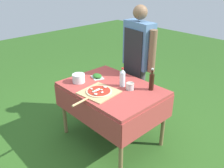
{
  "coord_description": "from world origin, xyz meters",
  "views": [
    {
      "loc": [
        1.84,
        -1.73,
        1.99
      ],
      "look_at": [
        0.0,
        0.0,
        0.79
      ],
      "focal_mm": 38.0,
      "sensor_mm": 36.0,
      "label": 1
    }
  ],
  "objects_px": {
    "herb_container": "(97,76)",
    "sauce_jar": "(130,87)",
    "water_bottle": "(122,78)",
    "mixing_tub": "(79,78)",
    "person_cook": "(138,56)",
    "oil_bottle": "(152,81)",
    "pizza_on_peel": "(98,92)",
    "prep_table": "(112,94)"
  },
  "relations": [
    {
      "from": "pizza_on_peel",
      "to": "oil_bottle",
      "type": "relative_size",
      "value": 2.3
    },
    {
      "from": "herb_container",
      "to": "sauce_jar",
      "type": "bearing_deg",
      "value": 6.55
    },
    {
      "from": "person_cook",
      "to": "mixing_tub",
      "type": "xyz_separation_m",
      "value": [
        -0.24,
        -0.82,
        -0.15
      ]
    },
    {
      "from": "person_cook",
      "to": "sauce_jar",
      "type": "distance_m",
      "value": 0.63
    },
    {
      "from": "oil_bottle",
      "to": "person_cook",
      "type": "bearing_deg",
      "value": 146.26
    },
    {
      "from": "person_cook",
      "to": "herb_container",
      "type": "relative_size",
      "value": 7.95
    },
    {
      "from": "person_cook",
      "to": "water_bottle",
      "type": "xyz_separation_m",
      "value": [
        0.21,
        -0.51,
        -0.1
      ]
    },
    {
      "from": "person_cook",
      "to": "pizza_on_peel",
      "type": "xyz_separation_m",
      "value": [
        0.15,
        -0.84,
        -0.19
      ]
    },
    {
      "from": "person_cook",
      "to": "oil_bottle",
      "type": "distance_m",
      "value": 0.62
    },
    {
      "from": "oil_bottle",
      "to": "pizza_on_peel",
      "type": "bearing_deg",
      "value": -125.07
    },
    {
      "from": "water_bottle",
      "to": "mixing_tub",
      "type": "distance_m",
      "value": 0.55
    },
    {
      "from": "sauce_jar",
      "to": "pizza_on_peel",
      "type": "bearing_deg",
      "value": -118.7
    },
    {
      "from": "prep_table",
      "to": "pizza_on_peel",
      "type": "relative_size",
      "value": 1.95
    },
    {
      "from": "prep_table",
      "to": "mixing_tub",
      "type": "relative_size",
      "value": 7.65
    },
    {
      "from": "prep_table",
      "to": "oil_bottle",
      "type": "height_order",
      "value": "oil_bottle"
    },
    {
      "from": "pizza_on_peel",
      "to": "water_bottle",
      "type": "distance_m",
      "value": 0.34
    },
    {
      "from": "person_cook",
      "to": "water_bottle",
      "type": "height_order",
      "value": "person_cook"
    },
    {
      "from": "prep_table",
      "to": "oil_bottle",
      "type": "xyz_separation_m",
      "value": [
        0.36,
        0.28,
        0.2
      ]
    },
    {
      "from": "pizza_on_peel",
      "to": "water_bottle",
      "type": "relative_size",
      "value": 2.58
    },
    {
      "from": "water_bottle",
      "to": "sauce_jar",
      "type": "relative_size",
      "value": 2.47
    },
    {
      "from": "prep_table",
      "to": "sauce_jar",
      "type": "bearing_deg",
      "value": 29.97
    },
    {
      "from": "oil_bottle",
      "to": "sauce_jar",
      "type": "xyz_separation_m",
      "value": [
        -0.17,
        -0.17,
        -0.07
      ]
    },
    {
      "from": "herb_container",
      "to": "sauce_jar",
      "type": "height_order",
      "value": "sauce_jar"
    },
    {
      "from": "prep_table",
      "to": "herb_container",
      "type": "relative_size",
      "value": 5.8
    },
    {
      "from": "herb_container",
      "to": "pizza_on_peel",
      "type": "bearing_deg",
      "value": -38.27
    },
    {
      "from": "oil_bottle",
      "to": "water_bottle",
      "type": "bearing_deg",
      "value": -149.25
    },
    {
      "from": "oil_bottle",
      "to": "herb_container",
      "type": "relative_size",
      "value": 1.29
    },
    {
      "from": "person_cook",
      "to": "herb_container",
      "type": "bearing_deg",
      "value": 79.68
    },
    {
      "from": "water_bottle",
      "to": "mixing_tub",
      "type": "relative_size",
      "value": 1.52
    },
    {
      "from": "prep_table",
      "to": "mixing_tub",
      "type": "height_order",
      "value": "mixing_tub"
    },
    {
      "from": "water_bottle",
      "to": "prep_table",
      "type": "bearing_deg",
      "value": -122.38
    },
    {
      "from": "oil_bottle",
      "to": "herb_container",
      "type": "xyz_separation_m",
      "value": [
        -0.69,
        -0.23,
        -0.08
      ]
    },
    {
      "from": "prep_table",
      "to": "sauce_jar",
      "type": "height_order",
      "value": "sauce_jar"
    },
    {
      "from": "prep_table",
      "to": "oil_bottle",
      "type": "distance_m",
      "value": 0.5
    },
    {
      "from": "pizza_on_peel",
      "to": "herb_container",
      "type": "xyz_separation_m",
      "value": [
        -0.34,
        0.27,
        0.01
      ]
    },
    {
      "from": "person_cook",
      "to": "mixing_tub",
      "type": "height_order",
      "value": "person_cook"
    },
    {
      "from": "pizza_on_peel",
      "to": "oil_bottle",
      "type": "xyz_separation_m",
      "value": [
        0.35,
        0.5,
        0.09
      ]
    },
    {
      "from": "water_bottle",
      "to": "sauce_jar",
      "type": "xyz_separation_m",
      "value": [
        0.12,
        0.0,
        -0.07
      ]
    },
    {
      "from": "pizza_on_peel",
      "to": "person_cook",
      "type": "bearing_deg",
      "value": 93.79
    },
    {
      "from": "prep_table",
      "to": "water_bottle",
      "type": "bearing_deg",
      "value": 57.62
    },
    {
      "from": "prep_table",
      "to": "sauce_jar",
      "type": "xyz_separation_m",
      "value": [
        0.19,
        0.11,
        0.13
      ]
    },
    {
      "from": "person_cook",
      "to": "pizza_on_peel",
      "type": "bearing_deg",
      "value": 108.08
    }
  ]
}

